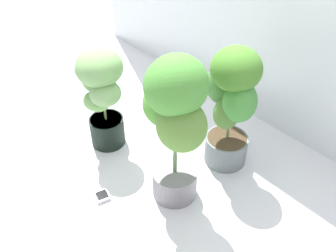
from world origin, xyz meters
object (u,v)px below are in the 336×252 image
hygrometer_box (102,196)px  potted_plant_front_right (175,118)px  potted_plant_front_left (101,91)px  potted_plant_back_right (231,101)px

hygrometer_box → potted_plant_front_right: bearing=68.8°
potted_plant_front_left → potted_plant_back_right: (0.63, 0.46, 0.04)m
potted_plant_front_left → potted_plant_back_right: bearing=36.1°
potted_plant_front_right → potted_plant_front_left: bearing=-176.6°
potted_plant_front_right → hygrometer_box: potted_plant_front_right is taller
potted_plant_front_right → hygrometer_box: 0.69m
potted_plant_front_left → hygrometer_box: bearing=-38.7°
potted_plant_front_left → potted_plant_back_right: size_ratio=0.87×
potted_plant_front_right → potted_plant_back_right: potted_plant_front_right is taller
potted_plant_front_right → potted_plant_front_left: 0.64m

